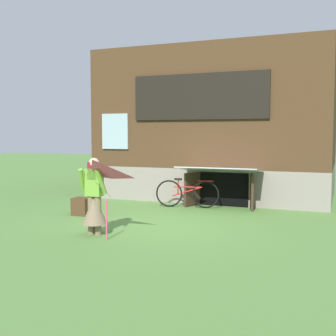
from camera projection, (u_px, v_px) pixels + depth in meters
ground_plane at (159, 224)px, 10.05m from camera, size 60.00×60.00×0.00m
log_house at (222, 125)px, 15.01m from camera, size 7.26×6.23×4.72m
person at (94, 202)px, 8.93m from camera, size 0.61×0.52×1.58m
kite at (93, 179)px, 8.27m from camera, size 0.90×0.98×1.44m
bicycle_red at (187, 193)px, 12.26m from camera, size 1.79×0.33×0.82m
wooden_crate at (82, 206)px, 11.11m from camera, size 0.43×0.36×0.45m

